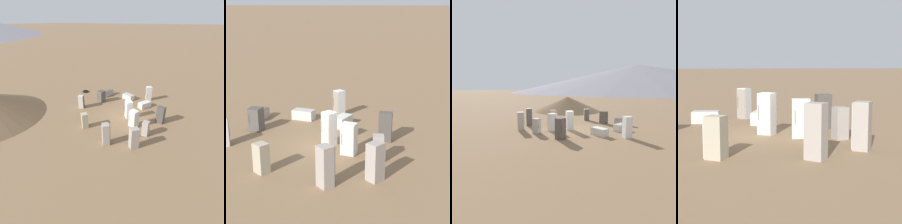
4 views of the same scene
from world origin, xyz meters
The scene contains 13 objects.
ground_plane centered at (0.00, 0.00, 0.00)m, with size 1000.00×1000.00×0.00m, color #846647.
discarded_fridge_0 centered at (-2.07, -4.40, 0.74)m, with size 0.91×0.94×1.48m.
discarded_fridge_1 centered at (5.19, 0.57, 0.97)m, with size 0.88×0.88×1.94m.
discarded_fridge_2 centered at (-3.16, 1.04, 0.34)m, with size 1.70×1.39×0.68m.
discarded_fridge_3 centered at (1.51, 1.54, 0.87)m, with size 0.89×0.95×1.74m.
discarded_fridge_5 centered at (4.48, 2.79, 0.92)m, with size 0.92×0.92×1.85m.
discarded_fridge_6 centered at (-4.22, -4.69, 0.35)m, with size 1.83×0.97×0.71m.
discarded_fridge_7 centered at (-0.58, 3.64, 0.88)m, with size 0.73×0.85×1.75m.
discarded_fridge_8 centered at (3.91, -2.61, 0.75)m, with size 0.86×0.87×1.49m.
discarded_fridge_9 centered at (-4.51, -1.70, 0.34)m, with size 1.23×1.67×0.68m.
discarded_fridge_10 centered at (0.16, 0.39, 0.97)m, with size 0.93×0.93×1.94m.
discarded_fridge_11 centered at (-5.46, 0.72, 0.92)m, with size 0.88×0.89×1.84m.
discarded_fridge_12 centered at (2.30, 3.06, 0.70)m, with size 0.63×0.56×1.40m.
Camera 2 is at (20.17, 1.82, 8.02)m, focal length 60.00 mm.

